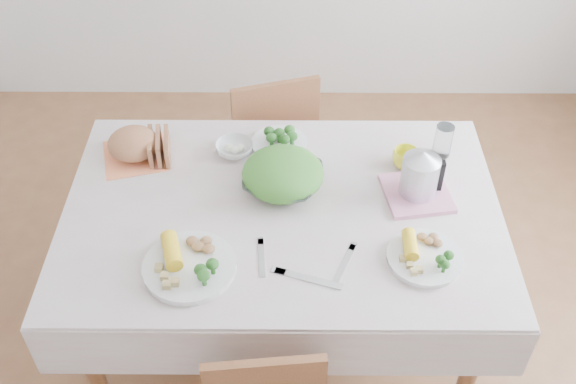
{
  "coord_description": "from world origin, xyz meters",
  "views": [
    {
      "loc": [
        0.03,
        -1.65,
        2.38
      ],
      "look_at": [
        0.02,
        0.02,
        0.82
      ],
      "focal_mm": 42.0,
      "sensor_mm": 36.0,
      "label": 1
    }
  ],
  "objects_px": {
    "dining_table": "(283,281)",
    "chair_far": "(266,136)",
    "salad_bowl": "(283,180)",
    "dinner_plate_right": "(425,258)",
    "dinner_plate_left": "(190,267)",
    "yellow_mug": "(405,158)",
    "electric_kettle": "(421,169)"
  },
  "relations": [
    {
      "from": "electric_kettle",
      "to": "dinner_plate_right",
      "type": "bearing_deg",
      "value": -117.55
    },
    {
      "from": "dining_table",
      "to": "dinner_plate_left",
      "type": "xyz_separation_m",
      "value": [
        -0.29,
        -0.28,
        0.4
      ]
    },
    {
      "from": "dinner_plate_left",
      "to": "chair_far",
      "type": "bearing_deg",
      "value": 79.14
    },
    {
      "from": "salad_bowl",
      "to": "dinner_plate_right",
      "type": "relative_size",
      "value": 1.11
    },
    {
      "from": "dinner_plate_right",
      "to": "yellow_mug",
      "type": "bearing_deg",
      "value": 91.11
    },
    {
      "from": "chair_far",
      "to": "dinner_plate_right",
      "type": "relative_size",
      "value": 3.54
    },
    {
      "from": "dinner_plate_right",
      "to": "yellow_mug",
      "type": "xyz_separation_m",
      "value": [
        -0.01,
        0.46,
        0.03
      ]
    },
    {
      "from": "salad_bowl",
      "to": "dinner_plate_right",
      "type": "distance_m",
      "value": 0.57
    },
    {
      "from": "dinner_plate_left",
      "to": "dinner_plate_right",
      "type": "relative_size",
      "value": 1.21
    },
    {
      "from": "chair_far",
      "to": "salad_bowl",
      "type": "distance_m",
      "value": 0.75
    },
    {
      "from": "dinner_plate_right",
      "to": "salad_bowl",
      "type": "bearing_deg",
      "value": 143.09
    },
    {
      "from": "dining_table",
      "to": "dinner_plate_right",
      "type": "bearing_deg",
      "value": -27.09
    },
    {
      "from": "chair_far",
      "to": "yellow_mug",
      "type": "relative_size",
      "value": 9.09
    },
    {
      "from": "dining_table",
      "to": "salad_bowl",
      "type": "xyz_separation_m",
      "value": [
        0.0,
        0.11,
        0.42
      ]
    },
    {
      "from": "dining_table",
      "to": "dinner_plate_left",
      "type": "bearing_deg",
      "value": -135.89
    },
    {
      "from": "salad_bowl",
      "to": "yellow_mug",
      "type": "height_order",
      "value": "yellow_mug"
    },
    {
      "from": "dining_table",
      "to": "yellow_mug",
      "type": "xyz_separation_m",
      "value": [
        0.45,
        0.22,
        0.42
      ]
    },
    {
      "from": "dining_table",
      "to": "salad_bowl",
      "type": "height_order",
      "value": "salad_bowl"
    },
    {
      "from": "yellow_mug",
      "to": "salad_bowl",
      "type": "bearing_deg",
      "value": -165.33
    },
    {
      "from": "dining_table",
      "to": "chair_far",
      "type": "height_order",
      "value": "chair_far"
    },
    {
      "from": "dinner_plate_left",
      "to": "dinner_plate_right",
      "type": "bearing_deg",
      "value": 3.44
    },
    {
      "from": "dinner_plate_right",
      "to": "yellow_mug",
      "type": "height_order",
      "value": "yellow_mug"
    },
    {
      "from": "dining_table",
      "to": "chair_far",
      "type": "distance_m",
      "value": 0.79
    },
    {
      "from": "dinner_plate_left",
      "to": "electric_kettle",
      "type": "bearing_deg",
      "value": 24.57
    },
    {
      "from": "dining_table",
      "to": "electric_kettle",
      "type": "height_order",
      "value": "electric_kettle"
    },
    {
      "from": "dining_table",
      "to": "yellow_mug",
      "type": "relative_size",
      "value": 14.75
    },
    {
      "from": "dinner_plate_right",
      "to": "dining_table",
      "type": "bearing_deg",
      "value": 152.91
    },
    {
      "from": "dinner_plate_left",
      "to": "dining_table",
      "type": "bearing_deg",
      "value": 44.11
    },
    {
      "from": "yellow_mug",
      "to": "electric_kettle",
      "type": "xyz_separation_m",
      "value": [
        0.02,
        -0.16,
        0.08
      ]
    },
    {
      "from": "salad_bowl",
      "to": "yellow_mug",
      "type": "bearing_deg",
      "value": 14.67
    },
    {
      "from": "dinner_plate_right",
      "to": "chair_far",
      "type": "bearing_deg",
      "value": 117.97
    },
    {
      "from": "dining_table",
      "to": "chair_far",
      "type": "xyz_separation_m",
      "value": [
        -0.08,
        0.78,
        0.09
      ]
    }
  ]
}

